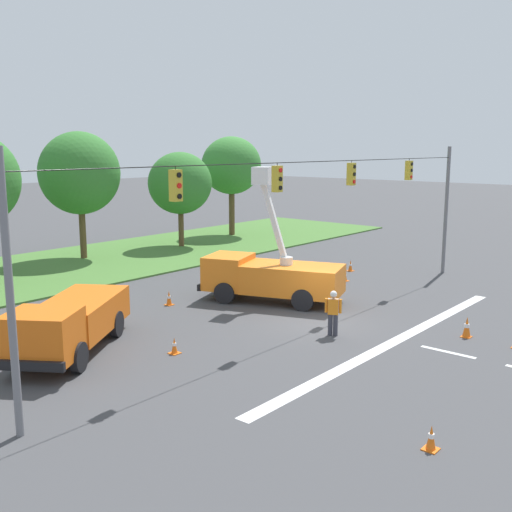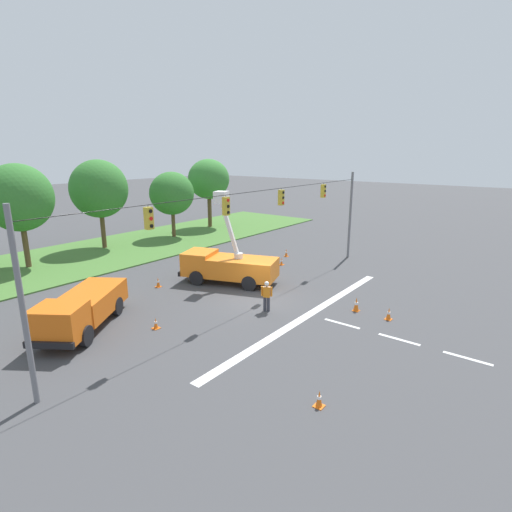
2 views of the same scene
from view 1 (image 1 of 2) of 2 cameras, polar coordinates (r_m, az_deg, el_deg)
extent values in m
plane|color=#424244|center=(25.14, 5.58, -6.28)|extent=(200.00, 200.00, 0.00)
cube|color=#477533|center=(38.01, -17.34, -0.93)|extent=(56.00, 12.00, 0.10)
cube|color=silver|center=(23.33, 13.24, -7.83)|extent=(17.60, 0.50, 0.01)
cube|color=silver|center=(22.55, 17.81, -8.70)|extent=(0.20, 2.00, 0.01)
cylinder|color=slate|center=(15.66, -22.39, -3.63)|extent=(0.20, 0.20, 7.20)
cylinder|color=slate|center=(35.77, 17.65, 4.13)|extent=(0.20, 0.20, 7.20)
cylinder|color=black|center=(24.10, 5.86, 8.94)|extent=(26.00, 0.03, 0.03)
cylinder|color=black|center=(18.38, -7.70, 8.32)|extent=(0.02, 0.02, 0.10)
cube|color=gold|center=(18.40, -7.66, 6.67)|extent=(0.32, 0.28, 0.96)
cylinder|color=black|center=(18.27, -7.34, 7.66)|extent=(0.16, 0.05, 0.16)
cylinder|color=red|center=(18.28, -7.32, 6.66)|extent=(0.16, 0.05, 0.16)
cylinder|color=black|center=(18.31, -7.29, 5.66)|extent=(0.16, 0.05, 0.16)
cylinder|color=black|center=(22.03, 2.04, 8.73)|extent=(0.02, 0.02, 0.10)
cube|color=gold|center=(22.05, 2.03, 7.35)|extent=(0.32, 0.28, 0.96)
cylinder|color=red|center=(21.94, 2.37, 8.17)|extent=(0.16, 0.05, 0.16)
cylinder|color=black|center=(21.95, 2.36, 7.33)|extent=(0.16, 0.05, 0.16)
cylinder|color=black|center=(21.97, 2.35, 6.50)|extent=(0.16, 0.05, 0.16)
cylinder|color=black|center=(26.28, 9.09, 8.87)|extent=(0.02, 0.02, 0.10)
cube|color=gold|center=(26.30, 9.06, 7.71)|extent=(0.32, 0.28, 0.96)
cylinder|color=black|center=(26.21, 9.38, 8.39)|extent=(0.16, 0.05, 0.16)
cylinder|color=black|center=(26.22, 9.36, 7.70)|extent=(0.16, 0.05, 0.16)
cylinder|color=red|center=(26.24, 9.34, 7.00)|extent=(0.16, 0.05, 0.16)
cylinder|color=black|center=(31.10, 14.39, 8.88)|extent=(0.02, 0.02, 0.10)
cube|color=gold|center=(31.12, 14.35, 7.91)|extent=(0.32, 0.28, 0.96)
cylinder|color=black|center=(31.04, 14.64, 8.48)|extent=(0.16, 0.05, 0.16)
cylinder|color=black|center=(31.05, 14.62, 7.89)|extent=(0.16, 0.05, 0.16)
cylinder|color=red|center=(31.06, 14.59, 7.30)|extent=(0.16, 0.05, 0.16)
cylinder|color=brown|center=(40.05, -16.17, 2.05)|extent=(0.41, 0.41, 3.35)
ellipsoid|color=#33752D|center=(39.70, -16.45, 7.58)|extent=(5.17, 4.86, 5.21)
cylinder|color=brown|center=(43.59, -7.14, 2.54)|extent=(0.39, 0.39, 2.62)
ellipsoid|color=#33752D|center=(43.27, -7.24, 6.90)|extent=(4.74, 4.30, 4.40)
cylinder|color=brown|center=(48.87, -2.32, 4.02)|extent=(0.47, 0.47, 3.59)
ellipsoid|color=#387F33|center=(48.59, -2.36, 8.61)|extent=(4.98, 4.64, 4.60)
cube|color=orange|center=(27.72, 3.52, -2.20)|extent=(3.80, 5.04, 1.31)
cube|color=orange|center=(28.75, -2.62, -1.47)|extent=(2.83, 2.60, 1.58)
cube|color=#1E2838|center=(28.95, -3.85, -0.84)|extent=(1.95, 0.79, 0.71)
cube|color=black|center=(29.29, -4.49, -2.55)|extent=(2.31, 0.97, 0.30)
cylinder|color=black|center=(27.83, -3.00, -3.54)|extent=(0.61, 1.04, 1.00)
cylinder|color=black|center=(29.82, -1.33, -2.58)|extent=(0.61, 1.04, 1.00)
cylinder|color=black|center=(26.62, 4.48, -4.20)|extent=(0.61, 1.04, 1.00)
cylinder|color=black|center=(28.70, 5.67, -3.15)|extent=(0.61, 1.04, 1.00)
cylinder|color=silver|center=(27.64, 2.90, -0.46)|extent=(0.60, 0.60, 0.36)
cube|color=white|center=(27.54, 1.78, 3.15)|extent=(0.70, 1.39, 3.89)
cube|color=white|center=(27.55, 0.65, 7.66)|extent=(1.12, 1.06, 0.80)
cube|color=orange|center=(23.12, -16.27, -5.30)|extent=(4.92, 4.35, 1.20)
cube|color=orange|center=(20.31, -19.64, -7.15)|extent=(2.78, 2.85, 1.55)
cube|color=#1E2838|center=(19.66, -20.51, -6.95)|extent=(1.16, 1.63, 0.70)
cube|color=black|center=(19.63, -20.82, -9.76)|extent=(1.40, 1.95, 0.30)
cylinder|color=black|center=(20.35, -16.53, -9.23)|extent=(0.98, 0.80, 1.00)
cylinder|color=black|center=(21.21, -21.77, -8.75)|extent=(0.98, 0.80, 1.00)
cylinder|color=black|center=(23.64, -13.14, -6.32)|extent=(0.98, 0.80, 1.00)
cylinder|color=black|center=(24.38, -17.77, -6.04)|extent=(0.98, 0.80, 1.00)
cylinder|color=#383842|center=(23.39, 7.08, -6.50)|extent=(0.18, 0.18, 0.85)
cylinder|color=#383842|center=(23.37, 7.57, -6.53)|extent=(0.18, 0.18, 0.85)
cube|color=orange|center=(23.18, 7.37, -4.80)|extent=(0.40, 0.47, 0.60)
cube|color=silver|center=(23.18, 7.37, -4.80)|extent=(0.26, 0.41, 0.62)
cylinder|color=orange|center=(23.20, 6.71, -4.69)|extent=(0.11, 0.11, 0.55)
cylinder|color=orange|center=(23.15, 8.04, -4.76)|extent=(0.11, 0.11, 0.55)
sphere|color=tan|center=(23.07, 7.39, -3.77)|extent=(0.22, 0.22, 0.22)
sphere|color=white|center=(23.05, 7.40, -3.62)|extent=(0.26, 0.26, 0.26)
cube|color=orange|center=(32.84, 8.47, -2.36)|extent=(0.36, 0.36, 0.03)
cone|color=orange|center=(32.77, 8.49, -1.85)|extent=(0.22, 0.22, 0.56)
cylinder|color=white|center=(32.77, 8.49, -1.81)|extent=(0.14, 0.14, 0.10)
cube|color=orange|center=(15.68, 16.29, -17.24)|extent=(0.36, 0.36, 0.03)
cone|color=orange|center=(15.54, 16.35, -16.21)|extent=(0.24, 0.24, 0.60)
cylinder|color=white|center=(15.53, 16.36, -16.11)|extent=(0.15, 0.15, 0.11)
cube|color=orange|center=(24.46, 19.39, -7.27)|extent=(0.36, 0.36, 0.03)
cone|color=orange|center=(24.35, 19.44, -6.36)|extent=(0.31, 0.31, 0.78)
cylinder|color=white|center=(24.34, 19.45, -6.27)|extent=(0.19, 0.19, 0.14)
cube|color=orange|center=(35.52, 8.97, -1.40)|extent=(0.36, 0.36, 0.03)
cone|color=orange|center=(35.46, 8.98, -0.89)|extent=(0.25, 0.25, 0.62)
cylinder|color=white|center=(35.45, 8.99, -0.84)|extent=(0.15, 0.15, 0.11)
cube|color=orange|center=(21.54, -7.76, -9.15)|extent=(0.36, 0.36, 0.03)
cone|color=orange|center=(21.45, -7.78, -8.41)|extent=(0.22, 0.22, 0.56)
cylinder|color=white|center=(21.44, -7.78, -8.34)|extent=(0.14, 0.14, 0.10)
cube|color=orange|center=(27.92, -8.27, -4.62)|extent=(0.36, 0.36, 0.03)
cone|color=orange|center=(27.83, -8.29, -3.95)|extent=(0.26, 0.26, 0.64)
cylinder|color=white|center=(27.83, -8.29, -3.89)|extent=(0.16, 0.16, 0.11)
camera|label=2|loc=(2.37, 62.33, 48.20)|focal=28.00mm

